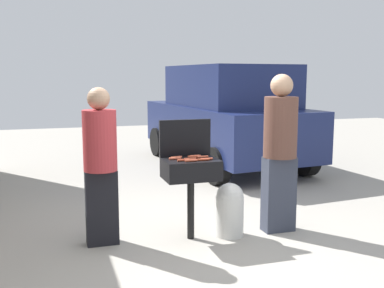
{
  "coord_description": "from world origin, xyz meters",
  "views": [
    {
      "loc": [
        -1.63,
        -4.55,
        1.82
      ],
      "look_at": [
        -0.0,
        0.68,
        1.0
      ],
      "focal_mm": 42.72,
      "sensor_mm": 36.0,
      "label": 1
    }
  ],
  "objects_px": {
    "hot_dog_2": "(190,159)",
    "parked_minivan": "(226,115)",
    "hot_dog_1": "(195,156)",
    "hot_dog_4": "(176,157)",
    "bbq_grill": "(191,172)",
    "propane_tank": "(230,208)",
    "hot_dog_3": "(193,157)",
    "person_left": "(100,161)",
    "hot_dog_8": "(175,158)",
    "hot_dog_6": "(203,157)",
    "hot_dog_0": "(207,159)",
    "hot_dog_5": "(203,160)",
    "hot_dog_7": "(183,160)",
    "person_right": "(280,147)",
    "hot_dog_9": "(191,161)"
  },
  "relations": [
    {
      "from": "hot_dog_0",
      "to": "hot_dog_9",
      "type": "distance_m",
      "value": 0.2
    },
    {
      "from": "bbq_grill",
      "to": "hot_dog_4",
      "type": "bearing_deg",
      "value": 144.41
    },
    {
      "from": "propane_tank",
      "to": "person_right",
      "type": "height_order",
      "value": "person_right"
    },
    {
      "from": "hot_dog_1",
      "to": "hot_dog_4",
      "type": "distance_m",
      "value": 0.22
    },
    {
      "from": "person_left",
      "to": "person_right",
      "type": "relative_size",
      "value": 0.93
    },
    {
      "from": "hot_dog_4",
      "to": "parked_minivan",
      "type": "distance_m",
      "value": 4.32
    },
    {
      "from": "hot_dog_3",
      "to": "hot_dog_4",
      "type": "relative_size",
      "value": 1.0
    },
    {
      "from": "hot_dog_3",
      "to": "person_left",
      "type": "height_order",
      "value": "person_left"
    },
    {
      "from": "hot_dog_4",
      "to": "hot_dog_2",
      "type": "bearing_deg",
      "value": -50.01
    },
    {
      "from": "person_left",
      "to": "bbq_grill",
      "type": "bearing_deg",
      "value": -16.03
    },
    {
      "from": "hot_dog_2",
      "to": "hot_dog_8",
      "type": "distance_m",
      "value": 0.17
    },
    {
      "from": "hot_dog_7",
      "to": "hot_dog_6",
      "type": "bearing_deg",
      "value": 25.39
    },
    {
      "from": "hot_dog_4",
      "to": "hot_dog_7",
      "type": "distance_m",
      "value": 0.18
    },
    {
      "from": "hot_dog_5",
      "to": "hot_dog_7",
      "type": "distance_m",
      "value": 0.22
    },
    {
      "from": "propane_tank",
      "to": "hot_dog_1",
      "type": "bearing_deg",
      "value": 157.08
    },
    {
      "from": "hot_dog_5",
      "to": "person_left",
      "type": "bearing_deg",
      "value": 166.82
    },
    {
      "from": "hot_dog_0",
      "to": "bbq_grill",
      "type": "bearing_deg",
      "value": 148.43
    },
    {
      "from": "hot_dog_5",
      "to": "hot_dog_7",
      "type": "relative_size",
      "value": 1.0
    },
    {
      "from": "hot_dog_5",
      "to": "hot_dog_7",
      "type": "bearing_deg",
      "value": 169.21
    },
    {
      "from": "hot_dog_1",
      "to": "hot_dog_4",
      "type": "xyz_separation_m",
      "value": [
        -0.22,
        -0.01,
        0.0
      ]
    },
    {
      "from": "propane_tank",
      "to": "person_right",
      "type": "xyz_separation_m",
      "value": [
        0.62,
        -0.0,
        0.68
      ]
    },
    {
      "from": "hot_dog_1",
      "to": "hot_dog_6",
      "type": "height_order",
      "value": "same"
    },
    {
      "from": "hot_dog_1",
      "to": "hot_dog_3",
      "type": "distance_m",
      "value": 0.04
    },
    {
      "from": "hot_dog_4",
      "to": "hot_dog_6",
      "type": "distance_m",
      "value": 0.29
    },
    {
      "from": "propane_tank",
      "to": "parked_minivan",
      "type": "height_order",
      "value": "parked_minivan"
    },
    {
      "from": "hot_dog_4",
      "to": "hot_dog_6",
      "type": "relative_size",
      "value": 1.0
    },
    {
      "from": "bbq_grill",
      "to": "person_left",
      "type": "bearing_deg",
      "value": 172.5
    },
    {
      "from": "hot_dog_3",
      "to": "hot_dog_4",
      "type": "bearing_deg",
      "value": 174.69
    },
    {
      "from": "hot_dog_1",
      "to": "person_left",
      "type": "xyz_separation_m",
      "value": [
        -1.06,
        0.02,
        0.0
      ]
    },
    {
      "from": "hot_dog_1",
      "to": "hot_dog_0",
      "type": "bearing_deg",
      "value": -71.68
    },
    {
      "from": "hot_dog_5",
      "to": "hot_dog_8",
      "type": "bearing_deg",
      "value": 150.3
    },
    {
      "from": "hot_dog_0",
      "to": "hot_dog_4",
      "type": "xyz_separation_m",
      "value": [
        -0.29,
        0.19,
        0.0
      ]
    },
    {
      "from": "hot_dog_0",
      "to": "hot_dog_3",
      "type": "bearing_deg",
      "value": 118.92
    },
    {
      "from": "hot_dog_7",
      "to": "parked_minivan",
      "type": "bearing_deg",
      "value": 62.62
    },
    {
      "from": "hot_dog_2",
      "to": "parked_minivan",
      "type": "relative_size",
      "value": 0.03
    },
    {
      "from": "hot_dog_1",
      "to": "person_left",
      "type": "relative_size",
      "value": 0.08
    },
    {
      "from": "hot_dog_3",
      "to": "hot_dog_4",
      "type": "distance_m",
      "value": 0.2
    },
    {
      "from": "hot_dog_0",
      "to": "hot_dog_5",
      "type": "height_order",
      "value": "same"
    },
    {
      "from": "hot_dog_8",
      "to": "parked_minivan",
      "type": "distance_m",
      "value": 4.39
    },
    {
      "from": "hot_dog_6",
      "to": "propane_tank",
      "type": "relative_size",
      "value": 0.21
    },
    {
      "from": "parked_minivan",
      "to": "hot_dog_8",
      "type": "bearing_deg",
      "value": 55.64
    },
    {
      "from": "hot_dog_6",
      "to": "propane_tank",
      "type": "distance_m",
      "value": 0.68
    },
    {
      "from": "propane_tank",
      "to": "hot_dog_8",
      "type": "bearing_deg",
      "value": 172.81
    },
    {
      "from": "bbq_grill",
      "to": "propane_tank",
      "type": "height_order",
      "value": "bbq_grill"
    },
    {
      "from": "hot_dog_6",
      "to": "parked_minivan",
      "type": "relative_size",
      "value": 0.03
    },
    {
      "from": "hot_dog_8",
      "to": "person_left",
      "type": "bearing_deg",
      "value": 173.23
    },
    {
      "from": "hot_dog_0",
      "to": "parked_minivan",
      "type": "bearing_deg",
      "value": 65.76
    },
    {
      "from": "person_right",
      "to": "hot_dog_4",
      "type": "bearing_deg",
      "value": -22.09
    },
    {
      "from": "hot_dog_2",
      "to": "hot_dog_7",
      "type": "height_order",
      "value": "same"
    },
    {
      "from": "hot_dog_1",
      "to": "hot_dog_3",
      "type": "height_order",
      "value": "same"
    }
  ]
}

